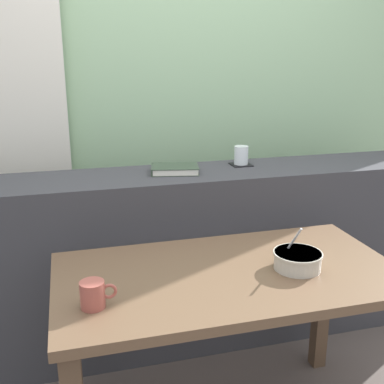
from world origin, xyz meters
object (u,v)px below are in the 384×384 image
Objects in this scene: juice_glass at (241,156)px; breakfast_table at (228,297)px; coaster_square at (241,165)px; soup_bowl at (297,260)px; closed_book at (174,169)px; ceramic_mug at (93,294)px.

breakfast_table is at bearing -113.57° from juice_glass.
coaster_square reaches higher than breakfast_table.
breakfast_table is 6.98× the size of soup_bowl.
juice_glass reaches higher than soup_bowl.
coaster_square is 0.81m from soup_bowl.
coaster_square reaches higher than soup_bowl.
soup_bowl is (-0.08, -0.78, -0.17)m from coaster_square.
juice_glass is (0.00, 0.00, 0.05)m from coaster_square.
breakfast_table is 4.93× the size of closed_book.
breakfast_table is at bearing -113.57° from coaster_square.
ceramic_mug is (-0.48, -0.13, 0.15)m from breakfast_table.
breakfast_table is 0.52m from ceramic_mug.
coaster_square is at bearing 9.87° from closed_book.
ceramic_mug is (-0.80, -0.86, -0.20)m from juice_glass.
breakfast_table is 13.20× the size of juice_glass.
juice_glass is 0.53× the size of soup_bowl.
juice_glass reaches higher than closed_book.
closed_book reaches higher than ceramic_mug.
coaster_square is 1.19m from ceramic_mug.
closed_book is (-0.36, -0.06, -0.03)m from juice_glass.
coaster_square is (0.32, 0.74, 0.31)m from breakfast_table.
coaster_square is 0.88× the size of ceramic_mug.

